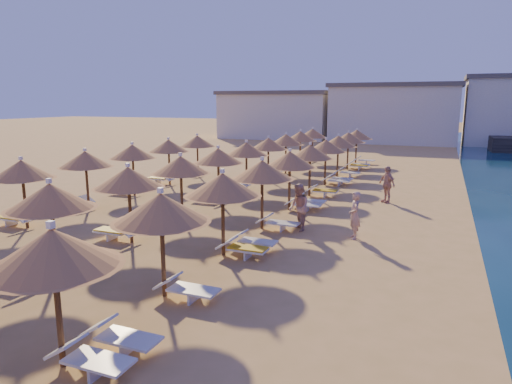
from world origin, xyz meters
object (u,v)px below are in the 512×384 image
at_px(parasol_row_west, 201,161).
at_px(beachgoer_c, 387,184).
at_px(beachgoer_a, 355,215).
at_px(beachgoer_b, 299,207).
at_px(parasol_row_east, 277,165).

distance_m(parasol_row_west, beachgoer_c, 9.59).
height_order(beachgoer_a, beachgoer_b, beachgoer_b).
height_order(parasol_row_west, beachgoer_a, parasol_row_west).
relative_size(parasol_row_east, parasol_row_west, 1.00).
xyz_separation_m(parasol_row_west, beachgoer_a, (7.52, -1.75, -1.47)).
bearing_deg(beachgoer_a, parasol_row_east, -136.55).
distance_m(parasol_row_east, beachgoer_b, 2.55).
bearing_deg(parasol_row_east, beachgoer_a, -25.09).
bearing_deg(parasol_row_west, parasol_row_east, 0.00).
distance_m(parasol_row_east, parasol_row_west, 3.78).
height_order(parasol_row_east, beachgoer_a, parasol_row_east).
bearing_deg(beachgoer_a, beachgoer_b, -117.40).
relative_size(parasol_row_east, beachgoer_c, 22.14).
height_order(parasol_row_east, beachgoer_b, parasol_row_east).
bearing_deg(parasol_row_east, beachgoer_c, 51.77).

